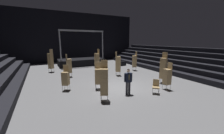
# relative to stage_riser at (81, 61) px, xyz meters

# --- Properties ---
(ground_plane) EXTENTS (22.00, 30.00, 0.10)m
(ground_plane) POSITION_rel_stage_riser_xyz_m (-0.00, -10.80, -0.60)
(ground_plane) COLOR slate
(arena_end_wall) EXTENTS (22.00, 0.30, 8.00)m
(arena_end_wall) POSITION_rel_stage_riser_xyz_m (-0.00, 4.20, 3.45)
(arena_end_wall) COLOR black
(arena_end_wall) RESTS_ON ground_plane
(bleacher_bank_right) EXTENTS (4.50, 24.00, 2.70)m
(bleacher_bank_right) POSITION_rel_stage_riser_xyz_m (8.75, -9.80, 0.80)
(bleacher_bank_right) COLOR black
(bleacher_bank_right) RESTS_ON ground_plane
(stage_riser) EXTENTS (6.21, 2.97, 4.84)m
(stage_riser) POSITION_rel_stage_riser_xyz_m (0.00, 0.00, 0.00)
(stage_riser) COLOR black
(stage_riser) RESTS_ON ground_plane
(man_with_tie) EXTENTS (0.57, 0.29, 1.72)m
(man_with_tie) POSITION_rel_stage_riser_xyz_m (-0.20, -12.31, 0.43)
(man_with_tie) COLOR black
(man_with_tie) RESTS_ON ground_plane
(chair_stack_front_left) EXTENTS (0.55, 0.55, 2.39)m
(chair_stack_front_left) POSITION_rel_stage_riser_xyz_m (1.72, -7.63, 0.65)
(chair_stack_front_left) COLOR #B2B5BA
(chair_stack_front_left) RESTS_ON ground_plane
(chair_stack_front_right) EXTENTS (0.59, 0.59, 1.96)m
(chair_stack_front_right) POSITION_rel_stage_riser_xyz_m (-1.53, -10.45, 0.44)
(chair_stack_front_right) COLOR #B2B5BA
(chair_stack_front_right) RESTS_ON ground_plane
(chair_stack_mid_left) EXTENTS (0.59, 0.59, 2.39)m
(chair_stack_mid_left) POSITION_rel_stage_riser_xyz_m (-1.96, -12.48, 0.65)
(chair_stack_mid_left) COLOR #B2B5BA
(chair_stack_mid_left) RESTS_ON ground_plane
(chair_stack_mid_right) EXTENTS (0.47, 0.47, 2.56)m
(chair_stack_mid_right) POSITION_rel_stage_riser_xyz_m (0.45, -5.12, 0.73)
(chair_stack_mid_right) COLOR #B2B5BA
(chair_stack_mid_right) RESTS_ON ground_plane
(chair_stack_mid_centre) EXTENTS (0.47, 0.47, 1.96)m
(chair_stack_mid_centre) POSITION_rel_stage_riser_xyz_m (2.80, -12.79, 0.44)
(chair_stack_mid_centre) COLOR #B2B5BA
(chair_stack_mid_centre) RESTS_ON ground_plane
(chair_stack_rear_left) EXTENTS (0.62, 0.62, 2.56)m
(chair_stack_rear_left) POSITION_rel_stage_riser_xyz_m (-4.16, -2.84, 0.73)
(chair_stack_rear_left) COLOR #B2B5BA
(chair_stack_rear_left) RESTS_ON ground_plane
(chair_stack_rear_right) EXTENTS (0.60, 0.60, 1.79)m
(chair_stack_rear_right) POSITION_rel_stage_riser_xyz_m (-3.65, -9.63, 0.35)
(chair_stack_rear_right) COLOR #B2B5BA
(chair_stack_rear_right) RESTS_ON ground_plane
(chair_stack_rear_centre) EXTENTS (0.58, 0.58, 2.56)m
(chair_stack_rear_centre) POSITION_rel_stage_riser_xyz_m (3.73, -11.56, 0.73)
(chair_stack_rear_centre) COLOR #B2B5BA
(chair_stack_rear_centre) RESTS_ON ground_plane
(chair_stack_aisle_left) EXTENTS (0.56, 0.56, 2.22)m
(chair_stack_aisle_left) POSITION_rel_stage_riser_xyz_m (4.65, -6.43, 0.56)
(chair_stack_aisle_left) COLOR #B2B5BA
(chair_stack_aisle_left) RESTS_ON ground_plane
(chair_stack_aisle_right) EXTENTS (0.45, 0.45, 2.22)m
(chair_stack_aisle_right) POSITION_rel_stage_riser_xyz_m (-2.75, -5.92, 0.56)
(chair_stack_aisle_right) COLOR #B2B5BA
(chair_stack_aisle_right) RESTS_ON ground_plane
(equipment_road_case) EXTENTS (0.96, 0.69, 0.61)m
(equipment_road_case) POSITION_rel_stage_riser_xyz_m (5.10, -3.02, -0.24)
(equipment_road_case) COLOR black
(equipment_road_case) RESTS_ON ground_plane
(loose_chair_near_man) EXTENTS (0.62, 0.62, 0.95)m
(loose_chair_near_man) POSITION_rel_stage_riser_xyz_m (1.56, -13.00, -0.01)
(loose_chair_near_man) COLOR #B2B5BA
(loose_chair_near_man) RESTS_ON ground_plane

